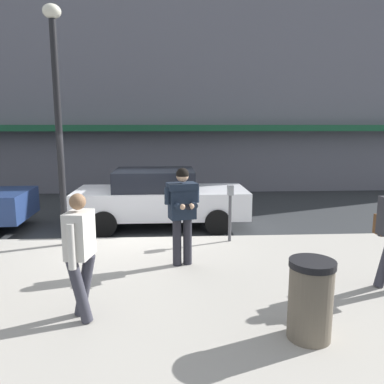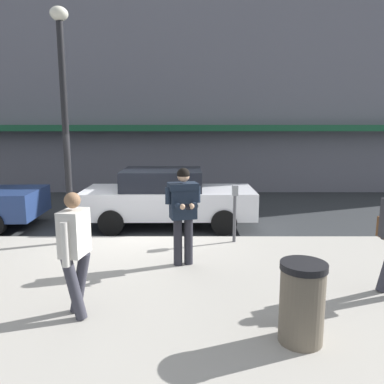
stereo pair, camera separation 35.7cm
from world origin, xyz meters
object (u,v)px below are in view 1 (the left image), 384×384
at_px(parked_sedan_mid, 160,198).
at_px(trash_bin, 310,299).
at_px(parking_meter, 230,205).
at_px(man_texting_on_phone, 182,206).
at_px(pedestrian_in_light_coat, 80,249).
at_px(street_lamp_post, 57,103).

relative_size(parked_sedan_mid, trash_bin, 4.60).
distance_m(parking_meter, trash_bin, 3.93).
height_order(man_texting_on_phone, trash_bin, man_texting_on_phone).
height_order(pedestrian_in_light_coat, street_lamp_post, street_lamp_post).
height_order(parked_sedan_mid, street_lamp_post, street_lamp_post).
xyz_separation_m(pedestrian_in_light_coat, street_lamp_post, (-1.11, 3.23, 2.03)).
bearing_deg(parked_sedan_mid, pedestrian_in_light_coat, -99.79).
bearing_deg(trash_bin, parked_sedan_mid, 108.64).
xyz_separation_m(parked_sedan_mid, parking_meter, (1.59, -1.86, 0.18)).
relative_size(pedestrian_in_light_coat, street_lamp_post, 0.35).
height_order(man_texting_on_phone, parking_meter, man_texting_on_phone).
bearing_deg(parking_meter, parked_sedan_mid, 130.50).
height_order(street_lamp_post, parking_meter, street_lamp_post).
bearing_deg(man_texting_on_phone, trash_bin, -60.02).
height_order(man_texting_on_phone, street_lamp_post, street_lamp_post).
height_order(pedestrian_in_light_coat, parking_meter, pedestrian_in_light_coat).
bearing_deg(pedestrian_in_light_coat, parked_sedan_mid, 80.21).
distance_m(man_texting_on_phone, pedestrian_in_light_coat, 2.35).
distance_m(parked_sedan_mid, street_lamp_post, 3.63).
bearing_deg(street_lamp_post, parking_meter, 0.80).
xyz_separation_m(man_texting_on_phone, pedestrian_in_light_coat, (-1.38, -1.89, -0.14)).
distance_m(parked_sedan_mid, trash_bin, 6.08).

